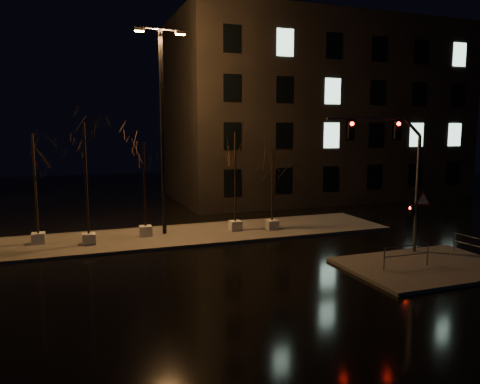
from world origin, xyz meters
name	(u,v)px	position (x,y,z in m)	size (l,w,h in m)	color
ground	(237,264)	(0.00, 0.00, 0.00)	(90.00, 90.00, 0.00)	black
median	(201,234)	(0.00, 6.00, 0.07)	(22.00, 5.00, 0.15)	#45433E
sidewalk_corner	(426,266)	(7.50, -3.50, 0.07)	(7.00, 5.00, 0.15)	#45433E
building	(316,112)	(14.00, 18.00, 7.50)	(25.00, 12.00, 15.00)	black
tree_0	(34,158)	(-8.54, 6.49, 4.54)	(1.80, 1.80, 5.78)	silver
tree_1	(85,150)	(-6.11, 5.45, 4.98)	(1.80, 1.80, 6.37)	silver
tree_2	(144,163)	(-3.07, 6.33, 4.15)	(1.80, 1.80, 5.27)	silver
tree_3	(235,154)	(2.04, 5.93, 4.59)	(1.80, 1.80, 5.86)	silver
tree_4	(273,169)	(4.15, 5.44, 3.69)	(1.80, 1.80, 4.67)	silver
traffic_signal_mast	(397,165)	(7.54, -1.25, 4.35)	(5.08, 1.41, 6.39)	#575A5F
streetlight_main	(162,118)	(-1.99, 6.55, 6.61)	(2.80, 0.45, 11.20)	black
guard_rail_a	(406,253)	(6.36, -3.54, 0.79)	(2.26, 0.10, 0.98)	#575A5F
guard_rail_b	(471,243)	(10.50, -3.03, 0.73)	(0.22, 1.90, 0.90)	#575A5F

